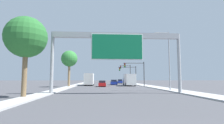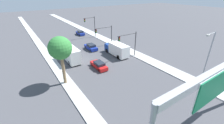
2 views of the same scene
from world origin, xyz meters
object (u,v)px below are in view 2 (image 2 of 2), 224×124
at_px(car_near_left, 58,46).
at_px(traffic_light_far_intersection, 92,24).
at_px(car_mid_right, 91,47).
at_px(car_mid_center, 80,33).
at_px(street_lamp_right, 207,58).
at_px(sign_gantry, 213,84).
at_px(palm_tree_background, 60,49).
at_px(truck_box_secondary, 70,54).
at_px(traffic_light_mid_block, 106,33).
at_px(truck_box_primary, 117,49).
at_px(traffic_light_near_intersection, 130,41).
at_px(car_far_center, 99,65).

height_order(car_near_left, traffic_light_far_intersection, traffic_light_far_intersection).
bearing_deg(car_mid_right, car_mid_center, 77.07).
bearing_deg(traffic_light_far_intersection, street_lamp_right, -88.41).
height_order(sign_gantry, palm_tree_background, palm_tree_background).
bearing_deg(car_near_left, palm_tree_background, -102.62).
relative_size(car_mid_right, traffic_light_far_intersection, 0.69).
bearing_deg(truck_box_secondary, car_near_left, 90.00).
distance_m(sign_gantry, traffic_light_mid_block, 30.93).
bearing_deg(palm_tree_background, car_mid_right, 47.75).
xyz_separation_m(traffic_light_mid_block, traffic_light_far_intersection, (0.73, 10.00, 0.61)).
xyz_separation_m(car_near_left, car_mid_right, (7.00, -5.73, 0.05)).
bearing_deg(car_mid_center, street_lamp_right, -85.66).
distance_m(car_mid_right, truck_box_primary, 7.93).
bearing_deg(sign_gantry, palm_tree_background, 117.42).
xyz_separation_m(palm_tree_background, street_lamp_right, (17.59, -13.46, -0.90)).
distance_m(truck_box_secondary, traffic_light_far_intersection, 18.87).
height_order(car_mid_right, palm_tree_background, palm_tree_background).
bearing_deg(truck_box_primary, sign_gantry, -102.94).
xyz_separation_m(sign_gantry, street_lamp_right, (8.34, 4.36, -0.90)).
bearing_deg(truck_box_secondary, traffic_light_mid_block, 17.55).
bearing_deg(car_mid_center, traffic_light_near_intersection, -86.54).
xyz_separation_m(car_mid_center, truck_box_primary, (0.00, -22.32, 0.82)).
bearing_deg(sign_gantry, car_far_center, 95.15).
bearing_deg(car_far_center, car_mid_right, 71.56).
bearing_deg(street_lamp_right, car_far_center, 123.83).
bearing_deg(traffic_light_mid_block, truck_box_secondary, -162.45).
relative_size(car_far_center, car_mid_center, 1.06).
bearing_deg(traffic_light_near_intersection, car_mid_right, 117.09).
bearing_deg(traffic_light_mid_block, car_far_center, -128.08).
bearing_deg(traffic_light_far_intersection, traffic_light_near_intersection, -91.68).
xyz_separation_m(sign_gantry, car_mid_center, (5.25, 45.16, -5.59)).
relative_size(traffic_light_mid_block, street_lamp_right, 0.60).
bearing_deg(car_far_center, car_near_left, 102.17).
height_order(traffic_light_far_intersection, street_lamp_right, street_lamp_right).
distance_m(traffic_light_mid_block, traffic_light_far_intersection, 10.05).
relative_size(truck_box_primary, traffic_light_mid_block, 1.34).
relative_size(car_far_center, traffic_light_far_intersection, 0.68).
height_order(car_near_left, car_mid_center, car_mid_center).
bearing_deg(car_mid_center, traffic_light_mid_block, -84.77).
relative_size(truck_box_primary, truck_box_secondary, 0.88).
xyz_separation_m(car_far_center, car_near_left, (-3.50, 16.23, -0.00)).
height_order(sign_gantry, truck_box_primary, sign_gantry).
relative_size(car_near_left, truck_box_secondary, 0.55).
height_order(traffic_light_mid_block, street_lamp_right, street_lamp_right).
bearing_deg(car_mid_right, truck_box_primary, -63.66).
distance_m(car_near_left, car_mid_right, 9.05).
distance_m(car_mid_center, truck_box_primary, 22.33).
bearing_deg(sign_gantry, car_mid_center, 83.37).
distance_m(car_near_left, palm_tree_background, 19.13).
distance_m(traffic_light_mid_block, palm_tree_background, 20.22).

